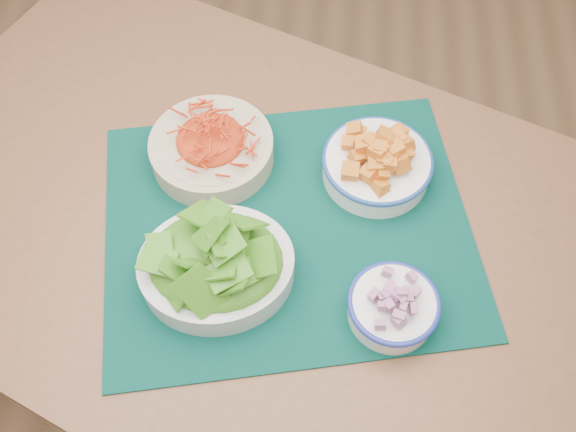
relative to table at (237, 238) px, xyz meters
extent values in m
cube|color=brown|center=(0.00, 0.00, 0.07)|extent=(1.48, 1.26, 0.04)
cylinder|color=brown|center=(-0.38, 0.55, -0.30)|extent=(0.06, 0.06, 0.71)
cylinder|color=brown|center=(0.66, 0.11, -0.30)|extent=(0.06, 0.06, 0.71)
cube|color=black|center=(0.09, -0.02, 0.10)|extent=(0.68, 0.60, 0.00)
cylinder|color=#C5B493|center=(-0.05, 0.10, 0.12)|extent=(0.27, 0.27, 0.05)
ellipsoid|color=red|center=(-0.05, 0.10, 0.16)|extent=(0.19, 0.19, 0.04)
cylinder|color=white|center=(0.23, 0.09, 0.12)|extent=(0.23, 0.23, 0.05)
torus|color=navy|center=(0.23, 0.09, 0.14)|extent=(0.19, 0.19, 0.01)
ellipsoid|color=orange|center=(0.23, 0.09, 0.17)|extent=(0.16, 0.16, 0.05)
ellipsoid|color=#266C10|center=(-0.01, -0.13, 0.18)|extent=(0.21, 0.18, 0.07)
cylinder|color=white|center=(0.26, -0.17, 0.12)|extent=(0.17, 0.17, 0.04)
torus|color=navy|center=(0.26, -0.17, 0.14)|extent=(0.14, 0.14, 0.01)
ellipsoid|color=#791149|center=(0.26, -0.17, 0.16)|extent=(0.11, 0.11, 0.02)
camera|label=1|loc=(0.14, -0.57, 0.99)|focal=40.00mm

